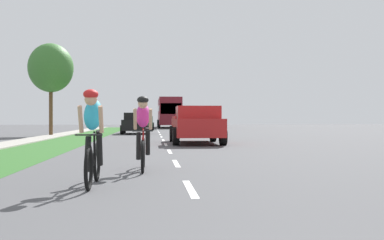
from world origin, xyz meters
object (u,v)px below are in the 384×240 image
(pickup_red, at_px, (196,125))
(bus_maroon, at_px, (169,111))
(street_tree_near, at_px, (51,68))
(cyclist_trailing, at_px, (143,133))
(cyclist_lead, at_px, (93,137))
(suv_dark_green, at_px, (143,120))
(sedan_black, at_px, (135,123))

(pickup_red, bearing_deg, bus_maroon, 89.76)
(pickup_red, height_order, street_tree_near, street_tree_near)
(cyclist_trailing, distance_m, pickup_red, 10.47)
(cyclist_lead, distance_m, pickup_red, 12.72)
(cyclist_trailing, height_order, suv_dark_green, suv_dark_green)
(sedan_black, height_order, suv_dark_green, suv_dark_green)
(street_tree_near, bearing_deg, suv_dark_green, 68.11)
(cyclist_trailing, distance_m, suv_dark_green, 34.22)
(cyclist_trailing, relative_size, street_tree_near, 0.29)
(cyclist_lead, bearing_deg, bus_maroon, 86.23)
(pickup_red, distance_m, street_tree_near, 13.50)
(sedan_black, distance_m, bus_maroon, 21.94)
(suv_dark_green, relative_size, bus_maroon, 0.41)
(cyclist_trailing, height_order, bus_maroon, bus_maroon)
(sedan_black, relative_size, suv_dark_green, 0.91)
(sedan_black, bearing_deg, bus_maroon, 81.37)
(cyclist_trailing, height_order, pickup_red, pickup_red)
(suv_dark_green, bearing_deg, sedan_black, -91.72)
(bus_maroon, bearing_deg, sedan_black, -98.63)
(cyclist_lead, height_order, suv_dark_green, suv_dark_green)
(sedan_black, bearing_deg, cyclist_lead, -89.57)
(cyclist_lead, height_order, bus_maroon, bus_maroon)
(cyclist_trailing, bearing_deg, pickup_red, 78.03)
(suv_dark_green, xyz_separation_m, bus_maroon, (2.96, 10.65, 1.03))
(pickup_red, bearing_deg, cyclist_lead, -103.44)
(cyclist_lead, bearing_deg, suv_dark_green, 89.78)
(cyclist_trailing, xyz_separation_m, street_tree_near, (-6.30, 20.14, 3.56))
(cyclist_lead, height_order, pickup_red, pickup_red)
(sedan_black, bearing_deg, suv_dark_green, 88.28)
(cyclist_lead, xyz_separation_m, pickup_red, (2.96, 12.37, 0.02))
(cyclist_trailing, bearing_deg, sedan_black, 92.41)
(pickup_red, xyz_separation_m, street_tree_near, (-8.47, 9.90, 3.54))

